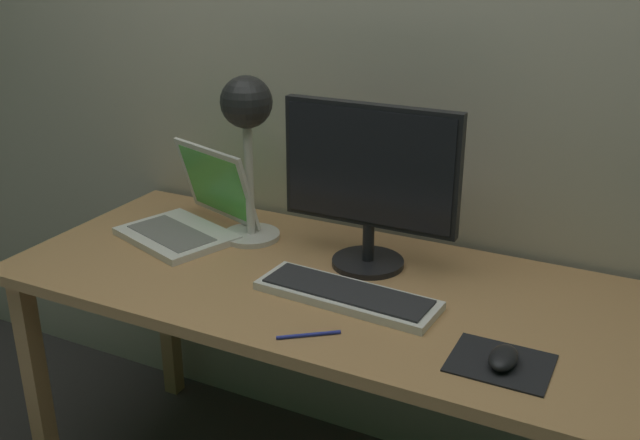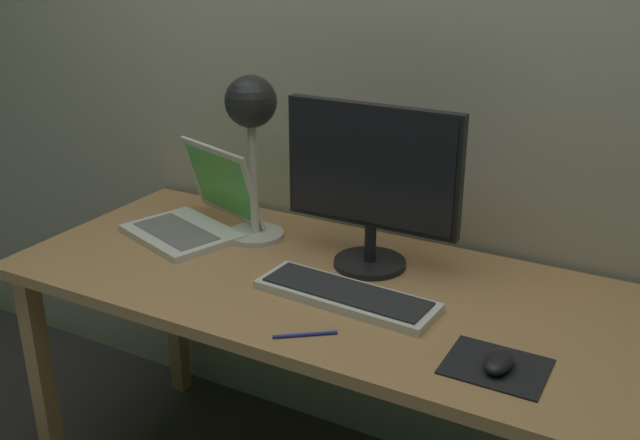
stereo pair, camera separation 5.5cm
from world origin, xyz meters
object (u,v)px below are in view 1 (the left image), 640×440
(pen, at_px, (309,335))
(desk_lamp, at_px, (247,123))
(mouse, at_px, (503,358))
(monitor, at_px, (370,177))
(laptop, at_px, (195,210))
(keyboard_main, at_px, (347,295))

(pen, bearing_deg, desk_lamp, 134.20)
(desk_lamp, relative_size, mouse, 4.78)
(monitor, height_order, laptop, monitor)
(monitor, height_order, desk_lamp, desk_lamp)
(monitor, distance_m, pen, 0.45)
(monitor, distance_m, desk_lamp, 0.38)
(monitor, xyz_separation_m, desk_lamp, (-0.37, 0.02, 0.09))
(mouse, relative_size, pen, 0.69)
(mouse, bearing_deg, pen, -169.81)
(monitor, relative_size, desk_lamp, 1.00)
(keyboard_main, xyz_separation_m, laptop, (-0.56, 0.18, 0.06))
(monitor, relative_size, laptop, 1.18)
(monitor, distance_m, mouse, 0.58)
(keyboard_main, height_order, pen, keyboard_main)
(desk_lamp, relative_size, pen, 3.28)
(monitor, bearing_deg, pen, -85.76)
(laptop, bearing_deg, monitor, 1.52)
(laptop, bearing_deg, desk_lamp, 11.38)
(keyboard_main, height_order, laptop, laptop)
(keyboard_main, distance_m, laptop, 0.59)
(pen, bearing_deg, monitor, 94.24)
(laptop, xyz_separation_m, pen, (0.56, -0.37, -0.06))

